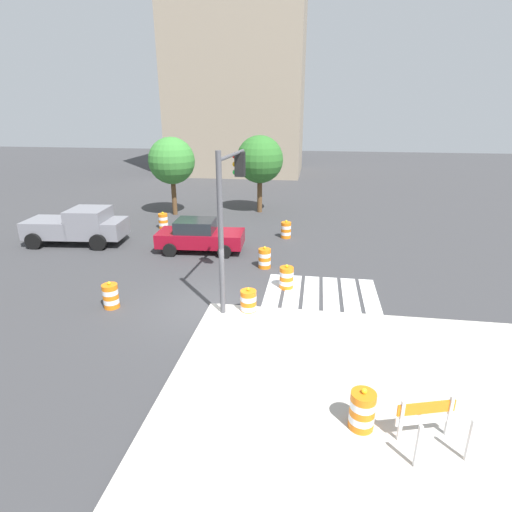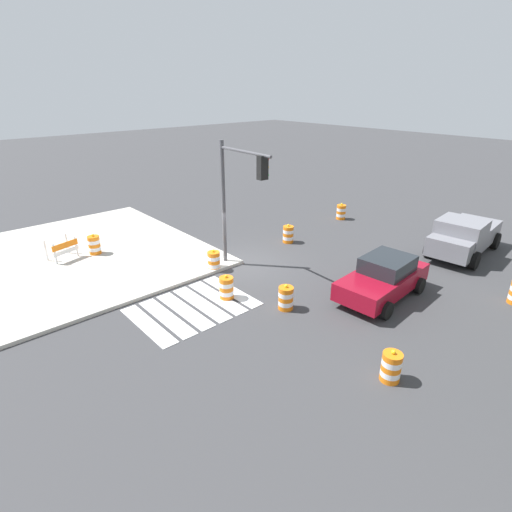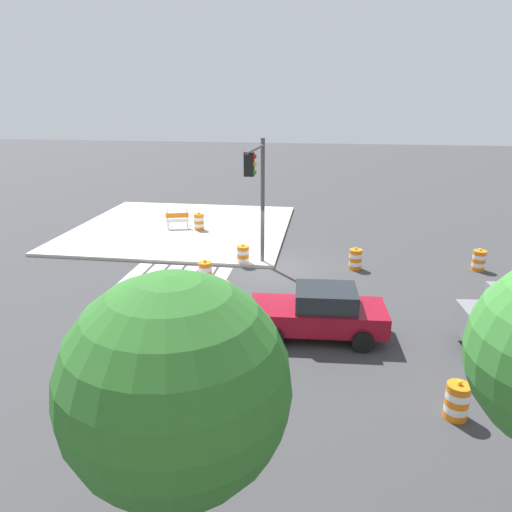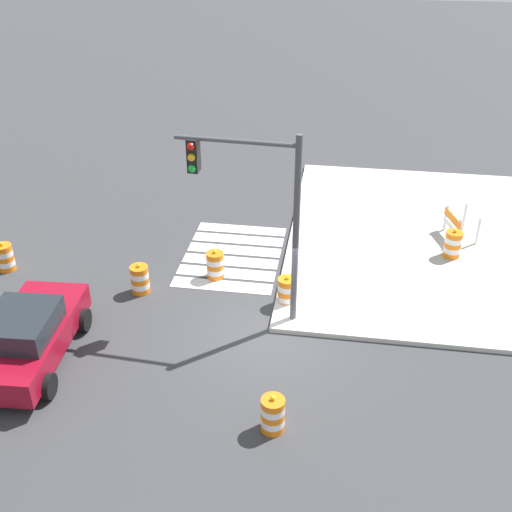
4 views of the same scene
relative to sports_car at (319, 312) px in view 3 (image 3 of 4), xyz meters
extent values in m
plane|color=#38383A|center=(2.11, -6.04, -0.81)|extent=(120.00, 120.00, 0.00)
cube|color=#BCB7AD|center=(8.11, -12.04, -0.74)|extent=(12.00, 12.00, 0.15)
cube|color=silver|center=(4.24, -4.24, -0.80)|extent=(0.60, 3.20, 0.02)
cube|color=silver|center=(4.99, -4.24, -0.80)|extent=(0.60, 3.20, 0.02)
cube|color=silver|center=(5.74, -4.24, -0.80)|extent=(0.60, 3.20, 0.02)
cube|color=silver|center=(6.49, -4.24, -0.80)|extent=(0.60, 3.20, 0.02)
cube|color=silver|center=(7.24, -4.24, -0.80)|extent=(0.60, 3.20, 0.02)
cube|color=silver|center=(7.99, -4.24, -0.80)|extent=(0.60, 3.20, 0.02)
cube|color=maroon|center=(0.06, 0.00, -0.13)|extent=(4.41, 2.10, 0.70)
cube|color=#1E2328|center=(-0.19, -0.01, 0.52)|extent=(2.00, 1.71, 0.60)
cylinder|color=black|center=(1.35, 1.04, -0.48)|extent=(0.67, 0.28, 0.66)
cylinder|color=black|center=(1.46, -0.86, -0.48)|extent=(0.67, 0.28, 0.66)
cylinder|color=black|center=(-1.35, 0.87, -0.48)|extent=(0.67, 0.28, 0.66)
cylinder|color=black|center=(-1.23, -1.03, -0.48)|extent=(0.67, 0.28, 0.66)
cube|color=slate|center=(-4.98, 0.39, 0.06)|extent=(1.57, 2.02, 0.90)
cylinder|color=black|center=(-5.37, 1.38, -0.39)|extent=(0.86, 0.37, 0.84)
cylinder|color=black|center=(-5.19, -0.66, -0.39)|extent=(0.86, 0.37, 0.84)
cylinder|color=orange|center=(-6.83, -7.21, -0.72)|extent=(0.56, 0.56, 0.18)
cylinder|color=white|center=(-6.83, -7.21, -0.54)|extent=(0.56, 0.56, 0.18)
cylinder|color=orange|center=(-6.83, -7.21, -0.36)|extent=(0.56, 0.56, 0.18)
cylinder|color=white|center=(-6.83, -7.21, -0.18)|extent=(0.56, 0.56, 0.18)
cylinder|color=orange|center=(-6.83, -7.21, 0.00)|extent=(0.56, 0.56, 0.18)
sphere|color=yellow|center=(-6.83, -7.21, 0.15)|extent=(0.12, 0.12, 0.12)
cylinder|color=orange|center=(-3.36, 3.75, -0.72)|extent=(0.56, 0.56, 0.18)
cylinder|color=white|center=(-3.36, 3.75, -0.54)|extent=(0.56, 0.56, 0.18)
cylinder|color=orange|center=(-3.36, 3.75, -0.36)|extent=(0.56, 0.56, 0.18)
cylinder|color=white|center=(-3.36, 3.75, -0.18)|extent=(0.56, 0.56, 0.18)
cylinder|color=orange|center=(-3.36, 3.75, 0.00)|extent=(0.56, 0.56, 0.18)
sphere|color=yellow|center=(-3.36, 3.75, 0.15)|extent=(0.12, 0.12, 0.12)
cylinder|color=orange|center=(4.72, -3.95, -0.72)|extent=(0.56, 0.56, 0.18)
cylinder|color=white|center=(4.72, -3.95, -0.54)|extent=(0.56, 0.56, 0.18)
cylinder|color=orange|center=(4.72, -3.95, -0.36)|extent=(0.56, 0.56, 0.18)
cylinder|color=white|center=(4.72, -3.95, -0.18)|extent=(0.56, 0.56, 0.18)
cylinder|color=orange|center=(4.72, -3.95, 0.00)|extent=(0.56, 0.56, 0.18)
sphere|color=yellow|center=(4.72, -3.95, 0.15)|extent=(0.12, 0.12, 0.12)
cylinder|color=orange|center=(3.57, -6.37, -0.72)|extent=(0.56, 0.56, 0.18)
cylinder|color=white|center=(3.57, -6.37, -0.54)|extent=(0.56, 0.56, 0.18)
cylinder|color=orange|center=(3.57, -6.37, -0.36)|extent=(0.56, 0.56, 0.18)
cylinder|color=white|center=(3.57, -6.37, -0.18)|extent=(0.56, 0.56, 0.18)
cylinder|color=orange|center=(3.57, -6.37, 0.00)|extent=(0.56, 0.56, 0.18)
sphere|color=yellow|center=(3.57, -6.37, 0.15)|extent=(0.12, 0.12, 0.12)
cylinder|color=orange|center=(3.56, -1.84, -0.72)|extent=(0.56, 0.56, 0.18)
cylinder|color=white|center=(3.56, -1.84, -0.54)|extent=(0.56, 0.56, 0.18)
cylinder|color=orange|center=(3.56, -1.84, -0.36)|extent=(0.56, 0.56, 0.18)
cylinder|color=white|center=(3.56, -1.84, -0.18)|extent=(0.56, 0.56, 0.18)
cylinder|color=orange|center=(3.56, -1.84, 0.00)|extent=(0.56, 0.56, 0.18)
sphere|color=yellow|center=(3.56, -1.84, 0.15)|extent=(0.12, 0.12, 0.12)
cylinder|color=orange|center=(4.16, 2.89, -0.72)|extent=(0.56, 0.56, 0.18)
cylinder|color=white|center=(4.16, 2.89, -0.54)|extent=(0.56, 0.56, 0.18)
cylinder|color=orange|center=(4.16, 2.89, -0.36)|extent=(0.56, 0.56, 0.18)
cylinder|color=white|center=(4.16, 2.89, -0.18)|extent=(0.56, 0.56, 0.18)
cylinder|color=orange|center=(4.16, 2.89, 0.00)|extent=(0.56, 0.56, 0.18)
sphere|color=yellow|center=(4.16, 2.89, 0.15)|extent=(0.12, 0.12, 0.12)
cylinder|color=orange|center=(-1.46, -6.59, -0.72)|extent=(0.56, 0.56, 0.18)
cylinder|color=white|center=(-1.46, -6.59, -0.54)|extent=(0.56, 0.56, 0.18)
cylinder|color=orange|center=(-1.46, -6.59, -0.36)|extent=(0.56, 0.56, 0.18)
cylinder|color=white|center=(-1.46, -6.59, -0.18)|extent=(0.56, 0.56, 0.18)
cylinder|color=orange|center=(-1.46, -6.59, 0.00)|extent=(0.56, 0.56, 0.18)
sphere|color=yellow|center=(-1.46, -6.59, 0.15)|extent=(0.12, 0.12, 0.12)
cylinder|color=orange|center=(6.97, -11.52, -0.57)|extent=(0.56, 0.56, 0.18)
cylinder|color=white|center=(6.97, -11.52, -0.39)|extent=(0.56, 0.56, 0.18)
cylinder|color=orange|center=(6.97, -11.52, -0.21)|extent=(0.56, 0.56, 0.18)
cylinder|color=white|center=(6.97, -11.52, -0.03)|extent=(0.56, 0.56, 0.18)
cylinder|color=orange|center=(6.97, -11.52, 0.15)|extent=(0.56, 0.56, 0.18)
sphere|color=yellow|center=(6.97, -11.52, 0.30)|extent=(0.12, 0.12, 0.12)
cube|color=silver|center=(7.74, -11.79, -0.16)|extent=(0.09, 0.09, 1.00)
cube|color=silver|center=(7.94, -12.46, -0.16)|extent=(0.09, 0.09, 1.00)
cube|color=silver|center=(8.79, -11.47, -0.16)|extent=(0.09, 0.09, 1.00)
cube|color=silver|center=(8.99, -12.14, -0.16)|extent=(0.09, 0.09, 1.00)
cube|color=orange|center=(8.26, -11.61, 0.09)|extent=(1.26, 0.41, 0.28)
cube|color=white|center=(8.26, -11.61, -0.21)|extent=(1.26, 0.41, 0.20)
cylinder|color=#4C4C51|center=(2.71, -6.64, 2.09)|extent=(0.18, 0.18, 5.50)
cylinder|color=#4C4C51|center=(2.81, -5.04, 4.54)|extent=(0.30, 3.20, 0.12)
cube|color=black|center=(2.87, -3.92, 4.09)|extent=(0.38, 0.30, 0.90)
sphere|color=red|center=(2.68, -3.91, 4.39)|extent=(0.20, 0.20, 0.20)
sphere|color=#F2A514|center=(2.68, -3.91, 4.09)|extent=(0.20, 0.20, 0.20)
sphere|color=green|center=(2.68, -3.91, 3.79)|extent=(0.20, 0.20, 0.20)
sphere|color=#2D6B28|center=(1.84, 8.74, 2.82)|extent=(3.17, 3.17, 3.17)
camera|label=1|loc=(5.73, -19.04, 6.02)|focal=28.55mm
camera|label=2|loc=(13.00, 7.13, 6.93)|focal=27.92mm
camera|label=3|loc=(-0.06, 14.18, 6.55)|focal=34.00mm
camera|label=4|loc=(-11.85, -7.79, 10.10)|focal=44.05mm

